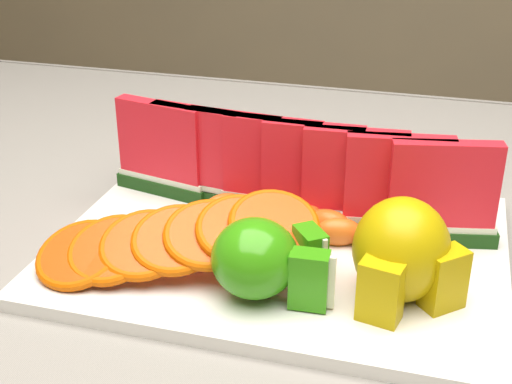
# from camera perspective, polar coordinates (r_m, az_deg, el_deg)

# --- Properties ---
(table) EXTENTS (1.40, 0.90, 0.75)m
(table) POSITION_cam_1_polar(r_m,az_deg,el_deg) (0.72, -1.74, -11.95)
(table) COLOR #45321D
(table) RESTS_ON ground
(tablecloth) EXTENTS (1.53, 1.03, 0.20)m
(tablecloth) POSITION_cam_1_polar(r_m,az_deg,el_deg) (0.68, -1.81, -7.80)
(tablecloth) COLOR gray
(tablecloth) RESTS_ON table
(platter) EXTENTS (0.40, 0.30, 0.01)m
(platter) POSITION_cam_1_polar(r_m,az_deg,el_deg) (0.65, 1.97, -4.48)
(platter) COLOR silver
(platter) RESTS_ON tablecloth
(apple_cluster) EXTENTS (0.11, 0.09, 0.06)m
(apple_cluster) POSITION_cam_1_polar(r_m,az_deg,el_deg) (0.56, 0.66, -5.43)
(apple_cluster) COLOR #1F911A
(apple_cluster) RESTS_ON platter
(pear_cluster) EXTENTS (0.10, 0.10, 0.09)m
(pear_cluster) POSITION_cam_1_polar(r_m,az_deg,el_deg) (0.57, 11.64, -4.87)
(pear_cluster) COLOR #A66E0B
(pear_cluster) RESTS_ON platter
(side_plate) EXTENTS (0.18, 0.18, 0.01)m
(side_plate) POSITION_cam_1_polar(r_m,az_deg,el_deg) (0.83, 7.84, 2.06)
(side_plate) COLOR silver
(side_plate) RESTS_ON tablecloth
(fork) EXTENTS (0.06, 0.19, 0.00)m
(fork) POSITION_cam_1_polar(r_m,az_deg,el_deg) (0.85, -9.58, 2.29)
(fork) COLOR silver
(fork) RESTS_ON tablecloth
(watermelon_row) EXTENTS (0.39, 0.07, 0.10)m
(watermelon_row) POSITION_cam_1_polar(r_m,az_deg,el_deg) (0.68, 2.90, 1.60)
(watermelon_row) COLOR #0E3611
(watermelon_row) RESTS_ON platter
(orange_fan_front) EXTENTS (0.25, 0.15, 0.06)m
(orange_fan_front) POSITION_cam_1_polar(r_m,az_deg,el_deg) (0.60, -6.38, -3.77)
(orange_fan_front) COLOR red
(orange_fan_front) RESTS_ON platter
(orange_fan_back) EXTENTS (0.29, 0.11, 0.04)m
(orange_fan_back) POSITION_cam_1_polar(r_m,az_deg,el_deg) (0.76, 2.64, 2.35)
(orange_fan_back) COLOR red
(orange_fan_back) RESTS_ON platter
(tangerine_segments) EXTENTS (0.20, 0.06, 0.03)m
(tangerine_segments) POSITION_cam_1_polar(r_m,az_deg,el_deg) (0.66, 3.79, -2.48)
(tangerine_segments) COLOR orange
(tangerine_segments) RESTS_ON platter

